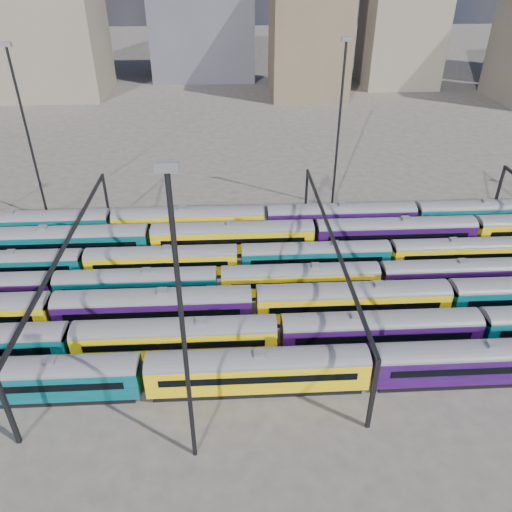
{
  "coord_description": "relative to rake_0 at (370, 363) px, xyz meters",
  "views": [
    {
      "loc": [
        -1.38,
        -48.88,
        35.81
      ],
      "look_at": [
        1.5,
        4.21,
        3.0
      ],
      "focal_mm": 35.0,
      "sensor_mm": 36.0,
      "label": 1
    }
  ],
  "objects": [
    {
      "name": "rake_5",
      "position": [
        -12.52,
        25.0,
        0.15
      ],
      "size": [
        155.4,
        3.24,
        5.48
      ],
      "color": "black",
      "rests_on": "ground"
    },
    {
      "name": "rake_6",
      "position": [
        -29.75,
        30.0,
        0.11
      ],
      "size": [
        131.27,
        3.2,
        5.4
      ],
      "color": "black",
      "rests_on": "ground"
    },
    {
      "name": "rake_3",
      "position": [
        4.98,
        15.0,
        -0.25
      ],
      "size": [
        115.17,
        2.81,
        4.72
      ],
      "color": "black",
      "rests_on": "ground"
    },
    {
      "name": "mast_2",
      "position": [
        -16.2,
        -7.0,
        11.24
      ],
      "size": [
        1.4,
        0.5,
        25.6
      ],
      "color": "black",
      "rests_on": "ground"
    },
    {
      "name": "gantry_2",
      "position": [
        -1.2,
        15.0,
        4.06
      ],
      "size": [
        0.35,
        40.35,
        8.03
      ],
      "color": "black",
      "rests_on": "ground"
    },
    {
      "name": "rake_4",
      "position": [
        -11.81,
        20.0,
        -0.22
      ],
      "size": [
        116.38,
        2.84,
        4.77
      ],
      "color": "black",
      "rests_on": "ground"
    },
    {
      "name": "mast_3",
      "position": [
        3.8,
        39.0,
        11.24
      ],
      "size": [
        1.4,
        0.5,
        25.6
      ],
      "color": "black",
      "rests_on": "ground"
    },
    {
      "name": "rake_2",
      "position": [
        0.5,
        10.0,
        0.09
      ],
      "size": [
        152.38,
        3.18,
        5.37
      ],
      "color": "black",
      "rests_on": "ground"
    },
    {
      "name": "mast_1",
      "position": [
        -41.2,
        37.0,
        11.24
      ],
      "size": [
        1.4,
        0.5,
        25.6
      ],
      "color": "black",
      "rests_on": "ground"
    },
    {
      "name": "gantry_1",
      "position": [
        -31.2,
        15.0,
        4.06
      ],
      "size": [
        0.35,
        40.35,
        8.03
      ],
      "color": "black",
      "rests_on": "ground"
    },
    {
      "name": "ground",
      "position": [
        -11.2,
        15.0,
        -2.73
      ],
      "size": [
        500.0,
        500.0,
        0.0
      ],
      "primitive_type": "plane",
      "color": "#47423C",
      "rests_on": "ground"
    },
    {
      "name": "rake_1",
      "position": [
        2.31,
        5.0,
        -0.03
      ],
      "size": [
        145.84,
        3.05,
        5.13
      ],
      "color": "black",
      "rests_on": "ground"
    },
    {
      "name": "rake_0",
      "position": [
        0.0,
        0.0,
        0.0
      ],
      "size": [
        126.38,
        3.08,
        5.19
      ],
      "color": "black",
      "rests_on": "ground"
    }
  ]
}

